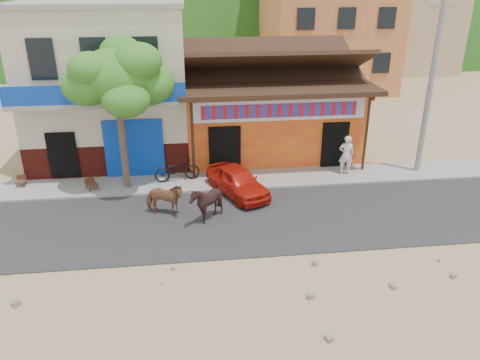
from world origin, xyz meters
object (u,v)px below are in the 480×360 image
(tree, at_px, (120,117))
(cafe_chair_left, at_px, (20,177))
(red_car, at_px, (237,181))
(pedestrian, at_px, (346,155))
(scooter, at_px, (177,169))
(cow_dark, at_px, (206,203))
(utility_pole, at_px, (431,82))
(cafe_chair_right, at_px, (91,179))
(cow_tan, at_px, (164,199))

(tree, bearing_deg, cafe_chair_left, 172.62)
(red_car, height_order, pedestrian, pedestrian)
(red_car, xyz_separation_m, scooter, (-2.41, 1.48, 0.01))
(cow_dark, height_order, red_car, cow_dark)
(utility_pole, height_order, cow_dark, utility_pole)
(tree, height_order, cow_dark, tree)
(pedestrian, bearing_deg, cafe_chair_right, 12.43)
(tree, xyz_separation_m, cow_dark, (3.14, -3.21, -2.36))
(utility_pole, xyz_separation_m, cow_tan, (-11.18, -2.75, -3.45))
(red_car, bearing_deg, cafe_chair_right, 145.47)
(utility_pole, xyz_separation_m, red_car, (-8.30, -1.32, -3.51))
(utility_pole, xyz_separation_m, scooter, (-10.72, 0.15, -3.49))
(pedestrian, bearing_deg, cafe_chair_left, 9.00)
(cow_dark, bearing_deg, pedestrian, 115.22)
(cow_tan, distance_m, cafe_chair_right, 3.86)
(cow_dark, height_order, pedestrian, pedestrian)
(tree, xyz_separation_m, pedestrian, (9.45, 0.27, -2.13))
(tree, height_order, scooter, tree)
(utility_pole, relative_size, cow_dark, 5.53)
(cafe_chair_left, bearing_deg, scooter, -2.99)
(cow_dark, height_order, cafe_chair_right, cow_dark)
(cow_tan, bearing_deg, cafe_chair_left, 77.18)
(tree, height_order, pedestrian, tree)
(cafe_chair_right, bearing_deg, red_car, -43.47)
(pedestrian, relative_size, cafe_chair_left, 2.14)
(utility_pole, relative_size, cafe_chair_right, 8.98)
(cow_dark, bearing_deg, cafe_chair_right, -127.64)
(tree, xyz_separation_m, scooter, (2.08, 0.35, -2.49))
(tree, xyz_separation_m, utility_pole, (12.80, 0.20, 1.00))
(cow_dark, distance_m, cafe_chair_right, 5.48)
(cow_dark, height_order, scooter, cow_dark)
(cow_tan, distance_m, red_car, 3.21)
(cow_tan, xyz_separation_m, cow_dark, (1.52, -0.66, 0.09))
(utility_pole, height_order, cow_tan, utility_pole)
(cow_dark, distance_m, pedestrian, 7.21)
(cow_tan, bearing_deg, red_car, -49.11)
(cow_dark, bearing_deg, red_car, 143.28)
(utility_pole, distance_m, scooter, 11.27)
(red_car, bearing_deg, scooter, 123.43)
(cow_tan, relative_size, cafe_chair_right, 1.68)
(cow_dark, relative_size, cafe_chair_left, 1.77)
(tree, bearing_deg, pedestrian, 1.64)
(cafe_chair_right, bearing_deg, cow_tan, -72.56)
(utility_pole, xyz_separation_m, cow_dark, (-9.66, -3.41, -3.36))
(pedestrian, bearing_deg, red_car, 25.95)
(cow_tan, height_order, cafe_chair_right, cow_tan)
(cow_tan, bearing_deg, pedestrian, -55.65)
(utility_pole, bearing_deg, cow_tan, -166.20)
(red_car, distance_m, cafe_chair_left, 9.06)
(cow_tan, xyz_separation_m, cafe_chair_left, (-6.02, 3.12, -0.14))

